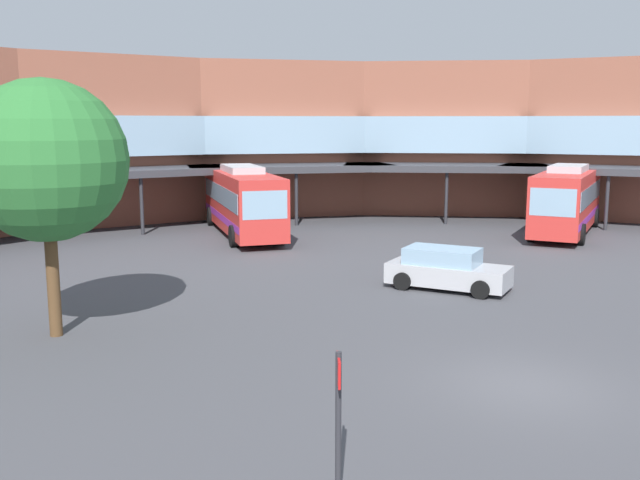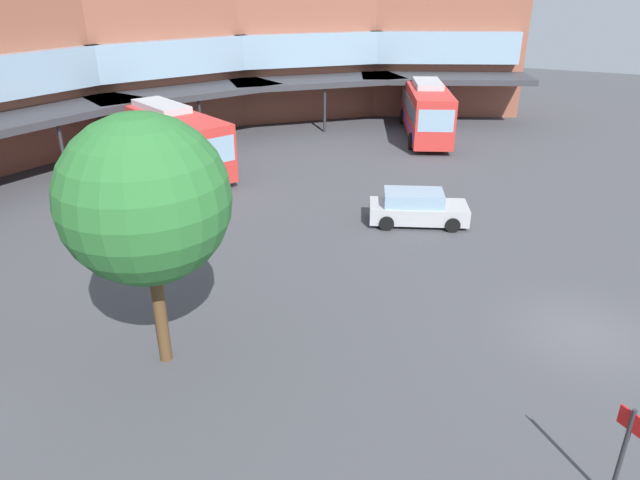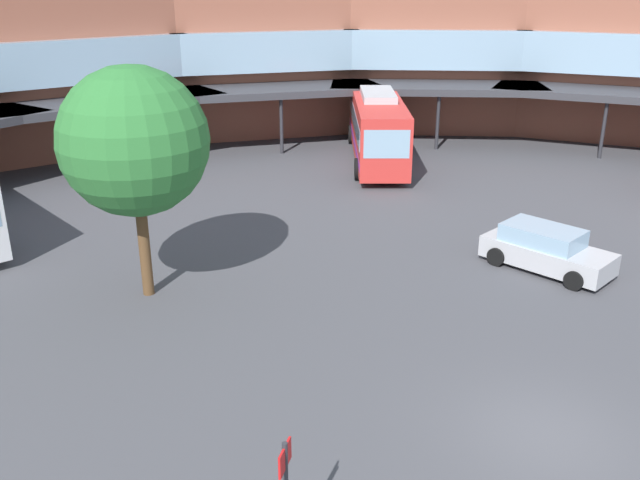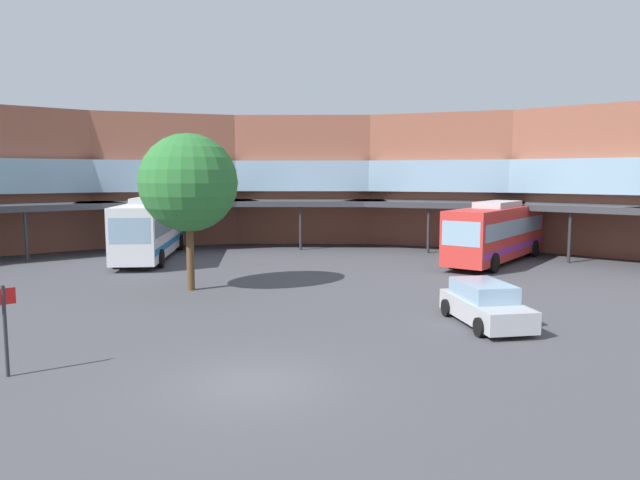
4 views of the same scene
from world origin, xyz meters
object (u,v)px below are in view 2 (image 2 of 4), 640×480
(plaza_tree, at_px, (145,200))
(stop_sign_post, at_px, (624,447))
(bus_2, at_px, (426,109))
(parked_car, at_px, (417,208))
(bus_0, at_px, (165,135))

(plaza_tree, relative_size, stop_sign_post, 2.93)
(bus_2, bearing_deg, parked_car, -7.79)
(bus_0, bearing_deg, plaza_tree, -27.06)
(bus_2, distance_m, parked_car, 15.89)
(bus_2, relative_size, parked_car, 2.20)
(bus_2, height_order, stop_sign_post, bus_2)
(bus_0, distance_m, stop_sign_post, 28.20)
(bus_0, distance_m, bus_2, 17.82)
(bus_0, height_order, plaza_tree, plaza_tree)
(parked_car, distance_m, plaza_tree, 14.29)
(parked_car, bearing_deg, stop_sign_post, -78.94)
(plaza_tree, bearing_deg, bus_0, 37.46)
(bus_2, xyz_separation_m, plaza_tree, (-28.44, 0.28, 3.11))
(parked_car, xyz_separation_m, stop_sign_post, (-13.22, -8.00, 0.80))
(bus_2, xyz_separation_m, parked_car, (-15.40, -3.72, -1.19))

